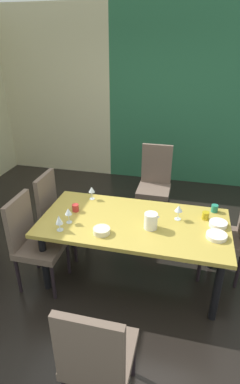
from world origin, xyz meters
name	(u,v)px	position (x,y,z in m)	size (l,w,h in m)	color
ground_plane	(102,268)	(0.00, 0.00, -0.01)	(5.46, 5.46, 0.02)	black
back_panel_interior	(54,95)	(-1.67, 2.68, 1.44)	(2.13, 0.10, 2.88)	beige
garden_window_panel	(209,101)	(1.06, 2.68, 1.44)	(3.33, 0.10, 2.88)	#296341
dining_table	(134,228)	(0.37, -0.05, 0.64)	(1.86, 0.93, 0.72)	#B2983D
chair_head_near	(96,356)	(0.39, -1.39, 0.55)	(0.44, 0.44, 1.00)	brown
chair_right_far	(231,232)	(1.33, 0.24, 0.54)	(0.44, 0.44, 0.97)	brown
chair_head_far	(155,180)	(0.41, 1.28, 0.57)	(0.44, 0.45, 1.05)	brown
chair_left_near	(33,239)	(-0.60, -0.35, 0.54)	(0.45, 0.44, 0.99)	brown
chair_left_far	(57,210)	(-0.60, 0.24, 0.54)	(0.45, 0.44, 0.98)	brown
wine_glass_center	(68,212)	(-0.25, -0.22, 0.83)	(0.07, 0.07, 0.16)	silver
wine_glass_corner	(179,209)	(0.79, 0.09, 0.83)	(0.08, 0.08, 0.15)	silver
wine_glass_rear	(92,190)	(-0.18, 0.30, 0.83)	(0.07, 0.07, 0.15)	silver
wine_glass_near_window	(59,220)	(-0.28, -0.37, 0.83)	(0.07, 0.07, 0.16)	silver
serving_bowl_right	(102,231)	(0.12, -0.33, 0.74)	(0.16, 0.16, 0.05)	beige
serving_bowl_north	(218,224)	(1.17, 0.05, 0.74)	(0.17, 0.17, 0.04)	white
serving_bowl_east	(216,236)	(1.15, -0.15, 0.73)	(0.19, 0.19, 0.04)	white
cup_near_shelf	(215,208)	(1.15, 0.33, 0.75)	(0.07, 0.07, 0.08)	#227B62
cup_west	(205,216)	(1.05, 0.16, 0.75)	(0.07, 0.07, 0.08)	#B09516
cup_front	(76,208)	(-0.27, 0.00, 0.75)	(0.07, 0.07, 0.08)	red
pitcher_left	(151,221)	(0.55, -0.13, 0.80)	(0.14, 0.13, 0.16)	white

